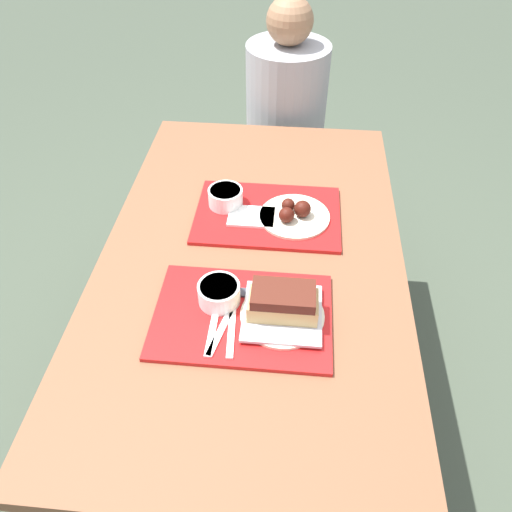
{
  "coord_description": "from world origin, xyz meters",
  "views": [
    {
      "loc": [
        0.11,
        -1.01,
        1.7
      ],
      "look_at": [
        0.02,
        -0.06,
        0.8
      ],
      "focal_mm": 35.0,
      "sensor_mm": 36.0,
      "label": 1
    }
  ],
  "objects_px": {
    "bowl_coleslaw_near": "(219,292)",
    "brisket_sandwich_plate": "(283,306)",
    "bowl_coleslaw_far": "(226,196)",
    "wings_plate_far": "(294,213)",
    "person_seated_across": "(286,102)",
    "tray_near": "(243,316)",
    "tray_far": "(268,215)"
  },
  "relations": [
    {
      "from": "bowl_coleslaw_near",
      "to": "brisket_sandwich_plate",
      "type": "height_order",
      "value": "brisket_sandwich_plate"
    },
    {
      "from": "bowl_coleslaw_far",
      "to": "bowl_coleslaw_near",
      "type": "bearing_deg",
      "value": -84.43
    },
    {
      "from": "wings_plate_far",
      "to": "person_seated_across",
      "type": "distance_m",
      "value": 0.78
    },
    {
      "from": "bowl_coleslaw_near",
      "to": "tray_near",
      "type": "bearing_deg",
      "value": -31.08
    },
    {
      "from": "tray_near",
      "to": "wings_plate_far",
      "type": "relative_size",
      "value": 2.07
    },
    {
      "from": "tray_near",
      "to": "brisket_sandwich_plate",
      "type": "distance_m",
      "value": 0.1
    },
    {
      "from": "person_seated_across",
      "to": "bowl_coleslaw_far",
      "type": "bearing_deg",
      "value": -101.5
    },
    {
      "from": "bowl_coleslaw_far",
      "to": "person_seated_across",
      "type": "distance_m",
      "value": 0.75
    },
    {
      "from": "tray_far",
      "to": "person_seated_across",
      "type": "bearing_deg",
      "value": 88.6
    },
    {
      "from": "bowl_coleslaw_near",
      "to": "wings_plate_far",
      "type": "xyz_separation_m",
      "value": [
        0.17,
        0.34,
        -0.01
      ]
    },
    {
      "from": "tray_near",
      "to": "person_seated_across",
      "type": "xyz_separation_m",
      "value": [
        0.05,
        1.16,
        -0.01
      ]
    },
    {
      "from": "person_seated_across",
      "to": "wings_plate_far",
      "type": "bearing_deg",
      "value": -85.55
    },
    {
      "from": "tray_near",
      "to": "brisket_sandwich_plate",
      "type": "bearing_deg",
      "value": 1.8
    },
    {
      "from": "person_seated_across",
      "to": "brisket_sandwich_plate",
      "type": "bearing_deg",
      "value": -87.69
    },
    {
      "from": "bowl_coleslaw_near",
      "to": "person_seated_across",
      "type": "relative_size",
      "value": 0.15
    },
    {
      "from": "bowl_coleslaw_near",
      "to": "bowl_coleslaw_far",
      "type": "relative_size",
      "value": 1.0
    },
    {
      "from": "tray_far",
      "to": "person_seated_across",
      "type": "xyz_separation_m",
      "value": [
        0.02,
        0.76,
        -0.01
      ]
    },
    {
      "from": "bowl_coleslaw_near",
      "to": "bowl_coleslaw_far",
      "type": "distance_m",
      "value": 0.39
    },
    {
      "from": "tray_far",
      "to": "bowl_coleslaw_far",
      "type": "distance_m",
      "value": 0.14
    },
    {
      "from": "wings_plate_far",
      "to": "tray_far",
      "type": "bearing_deg",
      "value": 170.22
    },
    {
      "from": "brisket_sandwich_plate",
      "to": "person_seated_across",
      "type": "distance_m",
      "value": 1.16
    },
    {
      "from": "tray_far",
      "to": "wings_plate_far",
      "type": "relative_size",
      "value": 2.07
    },
    {
      "from": "bowl_coleslaw_near",
      "to": "wings_plate_far",
      "type": "distance_m",
      "value": 0.38
    },
    {
      "from": "tray_near",
      "to": "tray_far",
      "type": "bearing_deg",
      "value": 85.79
    },
    {
      "from": "person_seated_across",
      "to": "tray_far",
      "type": "bearing_deg",
      "value": -91.4
    },
    {
      "from": "bowl_coleslaw_near",
      "to": "brisket_sandwich_plate",
      "type": "distance_m",
      "value": 0.16
    },
    {
      "from": "tray_near",
      "to": "bowl_coleslaw_near",
      "type": "relative_size",
      "value": 4.13
    },
    {
      "from": "tray_far",
      "to": "person_seated_across",
      "type": "distance_m",
      "value": 0.77
    },
    {
      "from": "bowl_coleslaw_near",
      "to": "wings_plate_far",
      "type": "relative_size",
      "value": 0.5
    },
    {
      "from": "bowl_coleslaw_near",
      "to": "wings_plate_far",
      "type": "height_order",
      "value": "wings_plate_far"
    },
    {
      "from": "tray_near",
      "to": "wings_plate_far",
      "type": "height_order",
      "value": "wings_plate_far"
    },
    {
      "from": "brisket_sandwich_plate",
      "to": "person_seated_across",
      "type": "relative_size",
      "value": 0.29
    }
  ]
}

